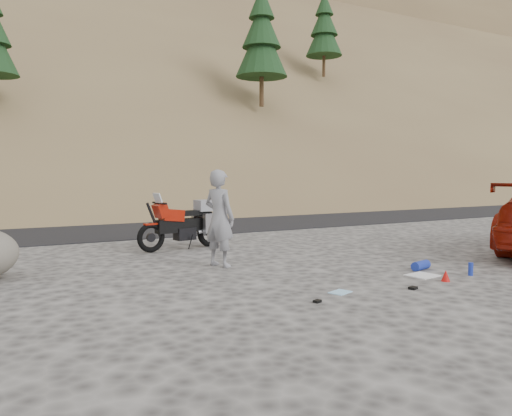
# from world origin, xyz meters

# --- Properties ---
(ground) EXTENTS (140.00, 140.00, 0.00)m
(ground) POSITION_xyz_m (0.00, 0.00, 0.00)
(ground) COLOR #403D3B
(ground) RESTS_ON ground
(road) EXTENTS (120.00, 7.00, 0.05)m
(road) POSITION_xyz_m (0.00, 9.00, 0.00)
(road) COLOR black
(road) RESTS_ON ground
(hillside) EXTENTS (120.00, 73.00, 46.72)m
(hillside) POSITION_xyz_m (-0.05, 40.88, 11.08)
(hillside) COLOR brown
(hillside) RESTS_ON ground
(motorcycle) EXTENTS (2.18, 0.86, 1.30)m
(motorcycle) POSITION_xyz_m (-0.35, 3.53, 0.56)
(motorcycle) COLOR black
(motorcycle) RESTS_ON ground
(man) EXTENTS (0.66, 0.77, 1.78)m
(man) POSITION_xyz_m (-0.55, 1.24, 0.00)
(man) COLOR gray
(man) RESTS_ON ground
(gear_white_cloth) EXTENTS (0.53, 0.48, 0.02)m
(gear_white_cloth) POSITION_xyz_m (2.06, -1.17, 0.01)
(gear_white_cloth) COLOR white
(gear_white_cloth) RESTS_ON ground
(gear_blue_mat) EXTENTS (0.44, 0.26, 0.16)m
(gear_blue_mat) POSITION_xyz_m (2.43, -0.80, 0.08)
(gear_blue_mat) COLOR #1A2E9E
(gear_blue_mat) RESTS_ON ground
(gear_bottle) EXTENTS (0.09, 0.09, 0.22)m
(gear_bottle) POSITION_xyz_m (2.80, -1.54, 0.11)
(gear_bottle) COLOR #1A2E9E
(gear_bottle) RESTS_ON ground
(gear_funnel) EXTENTS (0.17, 0.17, 0.18)m
(gear_funnel) POSITION_xyz_m (2.07, -1.65, 0.09)
(gear_funnel) COLOR red
(gear_funnel) RESTS_ON ground
(gear_glove_a) EXTENTS (0.16, 0.14, 0.04)m
(gear_glove_a) POSITION_xyz_m (1.21, -1.80, 0.02)
(gear_glove_a) COLOR black
(gear_glove_a) RESTS_ON ground
(gear_glove_b) EXTENTS (0.12, 0.11, 0.03)m
(gear_glove_b) POSITION_xyz_m (-0.48, -1.74, 0.02)
(gear_glove_b) COLOR black
(gear_glove_b) RESTS_ON ground
(gear_blue_cloth) EXTENTS (0.37, 0.32, 0.01)m
(gear_blue_cloth) POSITION_xyz_m (0.13, -1.45, 0.01)
(gear_blue_cloth) COLOR #9CD1F2
(gear_blue_cloth) RESTS_ON ground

